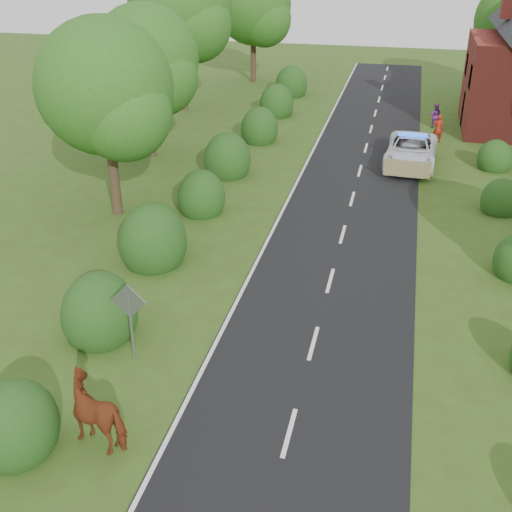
% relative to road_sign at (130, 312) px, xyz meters
% --- Properties ---
extents(ground, '(120.00, 120.00, 0.00)m').
position_rel_road_sign_xyz_m(ground, '(5.00, -2.00, -1.65)').
color(ground, '#364B1A').
extents(road, '(6.00, 70.00, 0.02)m').
position_rel_road_sign_xyz_m(road, '(5.00, 13.00, -1.64)').
color(road, black).
rests_on(road, ground).
extents(road_markings, '(4.96, 70.00, 0.01)m').
position_rel_road_sign_xyz_m(road_markings, '(3.40, 10.93, -1.63)').
color(road_markings, white).
rests_on(road_markings, road).
extents(hedgerow_left, '(2.75, 50.41, 3.00)m').
position_rel_road_sign_xyz_m(hedgerow_left, '(-1.51, 9.69, -0.91)').
color(hedgerow_left, '#223B16').
rests_on(hedgerow_left, ground).
extents(tree_left_a, '(5.74, 5.60, 8.38)m').
position_rel_road_sign_xyz_m(tree_left_a, '(-4.75, 9.86, 3.69)').
color(tree_left_a, '#332316').
rests_on(tree_left_a, ground).
extents(tree_left_b, '(5.74, 5.60, 8.07)m').
position_rel_road_sign_xyz_m(tree_left_b, '(-6.25, 17.86, 3.39)').
color(tree_left_b, '#332316').
rests_on(tree_left_b, ground).
extents(tree_left_c, '(6.97, 6.80, 10.22)m').
position_rel_road_sign_xyz_m(tree_left_c, '(-7.70, 27.83, 4.88)').
color(tree_left_c, '#332316').
rests_on(tree_left_c, ground).
extents(tree_left_d, '(6.15, 6.00, 8.89)m').
position_rel_road_sign_xyz_m(tree_left_d, '(-5.23, 37.85, 3.98)').
color(tree_left_d, '#332316').
rests_on(tree_left_d, ground).
extents(road_sign, '(1.06, 0.08, 2.53)m').
position_rel_road_sign_xyz_m(road_sign, '(0.00, 0.00, 0.00)').
color(road_sign, gray).
rests_on(road_sign, ground).
extents(cow, '(2.29, 1.53, 1.49)m').
position_rel_road_sign_xyz_m(cow, '(0.56, -3.20, -0.91)').
color(cow, '#5D3113').
rests_on(cow, ground).
extents(police_van, '(2.82, 5.72, 1.69)m').
position_rel_road_sign_xyz_m(police_van, '(7.50, 19.67, -0.88)').
color(police_van, silver).
rests_on(police_van, ground).
extents(pedestrian_red, '(0.65, 0.48, 1.64)m').
position_rel_road_sign_xyz_m(pedestrian_red, '(8.96, 24.17, -0.83)').
color(pedestrian_red, '#9E1E10').
rests_on(pedestrian_red, ground).
extents(pedestrian_purple, '(0.79, 0.63, 1.54)m').
position_rel_road_sign_xyz_m(pedestrian_purple, '(8.84, 27.33, -0.88)').
color(pedestrian_purple, '#69277D').
rests_on(pedestrian_purple, ground).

